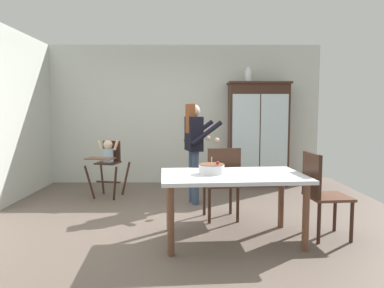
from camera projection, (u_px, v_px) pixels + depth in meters
ground_plane at (180, 223)px, 4.51m from camera, size 6.24×6.24×0.00m
wall_back at (183, 115)px, 7.01m from camera, size 5.32×0.06×2.70m
china_cabinet at (258, 134)px, 6.79m from camera, size 1.17×0.48×1.97m
ceramic_vase at (248, 76)px, 6.69m from camera, size 0.13×0.13×0.27m
high_chair_with_toddler at (108, 158)px, 5.85m from camera, size 0.68×0.77×0.95m
adult_person at (194, 141)px, 5.43m from camera, size 0.60×0.59×1.53m
dining_table at (232, 182)px, 3.88m from camera, size 1.61×1.05×0.74m
birthday_cake at (212, 169)px, 3.89m from camera, size 0.28×0.28×0.19m
dining_chair_far_side at (222, 179)px, 4.57m from camera, size 0.50×0.50×0.96m
dining_chair_right_end at (320, 189)px, 3.97m from camera, size 0.48×0.48×0.96m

